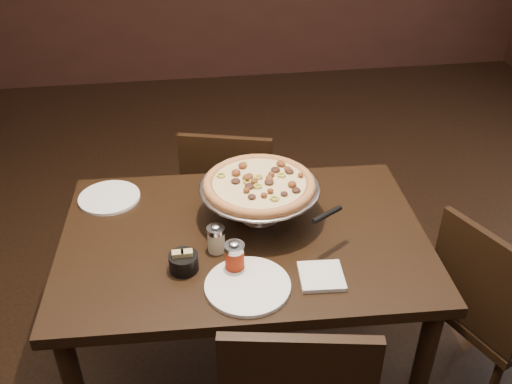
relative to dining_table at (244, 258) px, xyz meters
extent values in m
cube|color=black|center=(0.00, 0.00, 0.08)|extent=(1.30, 0.90, 0.04)
cylinder|color=black|center=(0.55, -0.38, -0.31)|extent=(0.06, 0.06, 0.75)
cylinder|color=black|center=(-0.55, 0.38, -0.31)|extent=(0.06, 0.06, 0.75)
cylinder|color=black|center=(0.58, 0.33, -0.31)|extent=(0.06, 0.06, 0.75)
cylinder|color=#AEAFB5|center=(0.07, 0.09, 0.11)|extent=(0.15, 0.15, 0.01)
cylinder|color=#AEAFB5|center=(0.07, 0.09, 0.17)|extent=(0.03, 0.03, 0.11)
cylinder|color=#AEAFB5|center=(0.07, 0.09, 0.23)|extent=(0.10, 0.10, 0.01)
cylinder|color=gray|center=(0.07, 0.09, 0.24)|extent=(0.41, 0.41, 0.01)
torus|color=gray|center=(0.07, 0.09, 0.24)|extent=(0.42, 0.42, 0.01)
cylinder|color=#95552C|center=(0.07, 0.09, 0.24)|extent=(0.38, 0.38, 0.01)
torus|color=#95552C|center=(0.07, 0.09, 0.25)|extent=(0.40, 0.40, 0.03)
cylinder|color=tan|center=(0.07, 0.09, 0.25)|extent=(0.33, 0.33, 0.01)
cylinder|color=beige|center=(-0.10, -0.07, 0.14)|extent=(0.06, 0.06, 0.08)
cylinder|color=#AEAFB5|center=(-0.10, -0.07, 0.19)|extent=(0.06, 0.06, 0.02)
ellipsoid|color=#AEAFB5|center=(-0.10, -0.07, 0.20)|extent=(0.03, 0.03, 0.01)
cylinder|color=#9B1E0E|center=(-0.05, -0.18, 0.14)|extent=(0.06, 0.06, 0.08)
cylinder|color=#AEAFB5|center=(-0.05, -0.18, 0.20)|extent=(0.07, 0.07, 0.02)
ellipsoid|color=#AEAFB5|center=(-0.05, -0.18, 0.21)|extent=(0.03, 0.03, 0.01)
cylinder|color=black|center=(-0.21, -0.15, 0.13)|extent=(0.09, 0.09, 0.06)
cube|color=tan|center=(-0.23, -0.15, 0.15)|extent=(0.04, 0.03, 0.06)
cube|color=tan|center=(-0.20, -0.15, 0.15)|extent=(0.04, 0.03, 0.06)
cube|color=white|center=(0.21, -0.26, 0.11)|extent=(0.15, 0.15, 0.01)
cylinder|color=white|center=(-0.48, 0.30, 0.11)|extent=(0.23, 0.23, 0.01)
cylinder|color=white|center=(-0.02, -0.27, 0.11)|extent=(0.27, 0.27, 0.01)
cone|color=#AEAFB5|center=(0.26, -0.11, 0.24)|extent=(0.16, 0.16, 0.00)
cylinder|color=black|center=(0.26, -0.11, 0.24)|extent=(0.12, 0.09, 0.02)
cube|color=black|center=(0.04, 0.75, -0.27)|extent=(0.50, 0.50, 0.04)
cube|color=black|center=(-0.01, 0.57, -0.03)|extent=(0.40, 0.14, 0.43)
cylinder|color=black|center=(0.24, 0.87, -0.49)|extent=(0.03, 0.03, 0.40)
cylinder|color=black|center=(-0.07, 0.95, -0.49)|extent=(0.03, 0.03, 0.40)
cylinder|color=black|center=(0.16, 0.55, -0.49)|extent=(0.03, 0.03, 0.40)
cylinder|color=black|center=(-0.16, 0.64, -0.49)|extent=(0.03, 0.03, 0.40)
cube|color=black|center=(0.97, -0.13, -0.28)|extent=(0.52, 0.52, 0.04)
cube|color=black|center=(0.80, -0.20, -0.05)|extent=(0.18, 0.37, 0.41)
cylinder|color=black|center=(1.05, 0.08, -0.49)|extent=(0.03, 0.03, 0.38)
cylinder|color=black|center=(0.76, -0.04, -0.49)|extent=(0.03, 0.03, 0.38)
camera|label=1|loc=(-0.19, -1.56, 1.32)|focal=40.00mm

